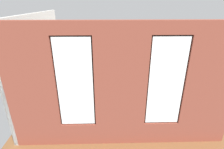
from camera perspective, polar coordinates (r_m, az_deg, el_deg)
ground_plane at (r=7.30m, az=1.08°, el=-6.99°), size 6.25×5.96×0.10m
brick_wall_with_windows at (r=4.25m, az=2.82°, el=-5.37°), size 5.65×0.30×3.22m
white_wall_right at (r=6.89m, az=-22.50°, el=4.46°), size 0.10×4.96×3.22m
couch_by_window at (r=5.45m, az=-1.84°, el=-13.74°), size 1.98×0.87×0.80m
couch_left at (r=6.88m, az=19.53°, el=-6.82°), size 0.91×2.01×0.80m
coffee_table at (r=7.23m, az=-2.87°, el=-3.45°), size 1.40×0.77×0.44m
cup_ceramic at (r=7.19m, az=-2.88°, el=-2.69°), size 0.09×0.09×0.11m
table_plant_small at (r=7.24m, az=-4.27°, el=-1.66°), size 0.19×0.19×0.29m
remote_silver at (r=7.10m, az=-2.04°, el=-3.39°), size 0.17×0.12×0.02m
remote_black at (r=7.33m, az=0.17°, el=-2.50°), size 0.17×0.12×0.02m
remote_gray at (r=7.12m, az=-6.29°, el=-3.42°), size 0.13×0.17×0.02m
media_console at (r=7.79m, az=-17.55°, el=-3.29°), size 1.16×0.42×0.58m
tv_flatscreen at (r=7.53m, az=-18.17°, el=1.52°), size 1.16×0.20×0.81m
potted_plant_beside_window_right at (r=5.50m, az=-20.75°, el=-11.52°), size 1.04×1.12×1.30m
potted_plant_corner_far_left at (r=5.76m, az=25.68°, el=-9.62°), size 0.97×0.93×1.18m
potted_plant_foreground_right at (r=9.04m, az=-13.36°, el=1.58°), size 0.39×0.39×0.65m
potted_plant_corner_near_left at (r=9.18m, az=14.96°, el=3.50°), size 0.71×0.75×1.16m
potted_plant_between_couches at (r=5.42m, az=13.70°, el=-9.00°), size 0.87×0.78×1.37m
potted_plant_near_tv at (r=6.58m, az=-15.58°, el=-4.04°), size 0.84×0.88×1.22m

